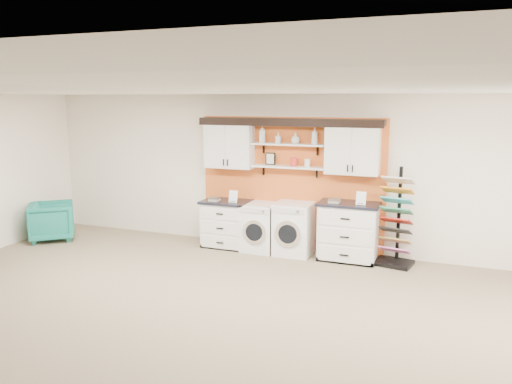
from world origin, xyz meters
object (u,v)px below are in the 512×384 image
at_px(dryer, 293,228).
at_px(armchair, 52,221).
at_px(washer, 261,227).
at_px(base_cabinet_right, 348,231).
at_px(base_cabinet_left, 227,223).
at_px(sample_rack, 395,234).

bearing_deg(dryer, armchair, -170.15).
distance_m(washer, dryer, 0.61).
bearing_deg(base_cabinet_right, washer, -179.88).
distance_m(base_cabinet_left, dryer, 1.29).
bearing_deg(base_cabinet_left, sample_rack, 0.65).
relative_size(base_cabinet_left, sample_rack, 0.55).
relative_size(washer, sample_rack, 0.53).
relative_size(base_cabinet_right, armchair, 1.26).
bearing_deg(dryer, washer, 180.00).
distance_m(base_cabinet_left, armchair, 3.47).
distance_m(washer, sample_rack, 2.36).
height_order(washer, sample_rack, sample_rack).
distance_m(washer, armchair, 4.13).
bearing_deg(base_cabinet_left, base_cabinet_right, -0.00).
bearing_deg(sample_rack, base_cabinet_right, -166.79).
distance_m(sample_rack, armchair, 6.46).
height_order(dryer, sample_rack, sample_rack).
height_order(base_cabinet_left, dryer, dryer).
relative_size(base_cabinet_right, sample_rack, 0.63).
relative_size(dryer, sample_rack, 0.56).
bearing_deg(base_cabinet_left, dryer, -0.15).
xyz_separation_m(washer, armchair, (-4.05, -0.81, -0.06)).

